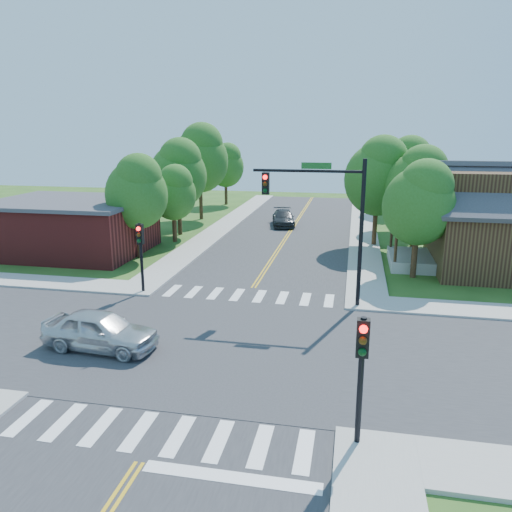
% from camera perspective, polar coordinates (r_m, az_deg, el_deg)
% --- Properties ---
extents(ground, '(100.00, 100.00, 0.00)m').
position_cam_1_polar(ground, '(20.62, -4.54, -10.14)').
color(ground, '#284D18').
rests_on(ground, ground).
extents(road_ns, '(10.00, 90.00, 0.04)m').
position_cam_1_polar(road_ns, '(20.61, -4.54, -10.09)').
color(road_ns, '#2D2D30').
rests_on(road_ns, ground).
extents(road_ew, '(90.00, 10.00, 0.04)m').
position_cam_1_polar(road_ew, '(20.61, -4.54, -10.08)').
color(road_ew, '#2D2D30').
rests_on(road_ew, ground).
extents(intersection_patch, '(10.20, 10.20, 0.06)m').
position_cam_1_polar(intersection_patch, '(20.62, -4.54, -10.14)').
color(intersection_patch, '#2D2D30').
rests_on(intersection_patch, ground).
extents(sidewalk_nw, '(40.00, 40.00, 0.14)m').
position_cam_1_polar(sidewalk_nw, '(40.73, -20.19, 1.51)').
color(sidewalk_nw, '#9E9B93').
rests_on(sidewalk_nw, ground).
extents(crosswalk_north, '(8.85, 2.00, 0.01)m').
position_cam_1_polar(crosswalk_north, '(26.19, -0.88, -4.53)').
color(crosswalk_north, white).
rests_on(crosswalk_north, ground).
extents(crosswalk_south, '(8.85, 2.00, 0.01)m').
position_cam_1_polar(crosswalk_south, '(15.47, -11.09, -19.26)').
color(crosswalk_south, white).
rests_on(crosswalk_south, ground).
extents(centerline, '(0.30, 90.00, 0.01)m').
position_cam_1_polar(centerline, '(20.60, -4.54, -10.02)').
color(centerline, gold).
rests_on(centerline, ground).
extents(stop_bar, '(4.60, 0.45, 0.09)m').
position_cam_1_polar(stop_bar, '(13.75, -2.86, -24.07)').
color(stop_bar, white).
rests_on(stop_bar, ground).
extents(signal_mast_ne, '(5.30, 0.42, 7.20)m').
position_cam_1_polar(signal_mast_ne, '(23.93, 8.00, 5.38)').
color(signal_mast_ne, black).
rests_on(signal_mast_ne, ground).
extents(signal_pole_se, '(0.34, 0.42, 3.80)m').
position_cam_1_polar(signal_pole_se, '(13.73, 11.99, -11.33)').
color(signal_pole_se, black).
rests_on(signal_pole_se, ground).
extents(signal_pole_nw, '(0.34, 0.42, 3.80)m').
position_cam_1_polar(signal_pole_nw, '(26.61, -13.07, 1.26)').
color(signal_pole_nw, black).
rests_on(signal_pole_nw, ground).
extents(building_nw, '(10.40, 8.40, 3.73)m').
position_cam_1_polar(building_nw, '(37.36, -20.36, 3.24)').
color(building_nw, maroon).
rests_on(building_nw, ground).
extents(tree_e_a, '(4.08, 3.88, 6.94)m').
position_cam_1_polar(tree_e_a, '(29.93, 18.28, 6.00)').
color(tree_e_a, '#382314').
rests_on(tree_e_a, ground).
extents(tree_e_b, '(4.43, 4.21, 7.53)m').
position_cam_1_polar(tree_e_b, '(35.93, 18.08, 7.95)').
color(tree_e_b, '#382314').
rests_on(tree_e_b, ground).
extents(tree_e_c, '(4.72, 4.48, 8.02)m').
position_cam_1_polar(tree_e_c, '(44.16, 16.82, 9.54)').
color(tree_e_c, '#382314').
rests_on(tree_e_c, ground).
extents(tree_e_d, '(4.24, 4.02, 7.20)m').
position_cam_1_polar(tree_e_d, '(53.01, 15.71, 9.76)').
color(tree_e_d, '#382314').
rests_on(tree_e_d, ground).
extents(tree_w_a, '(4.12, 3.92, 7.01)m').
position_cam_1_polar(tree_w_a, '(33.96, -13.42, 7.34)').
color(tree_w_a, '#382314').
rests_on(tree_w_a, ground).
extents(tree_w_b, '(4.63, 4.40, 7.87)m').
position_cam_1_polar(tree_w_b, '(40.98, -8.84, 9.51)').
color(tree_w_b, '#382314').
rests_on(tree_w_b, ground).
extents(tree_w_c, '(5.36, 5.09, 9.10)m').
position_cam_1_polar(tree_w_c, '(47.85, -6.38, 11.25)').
color(tree_w_c, '#382314').
rests_on(tree_w_c, ground).
extents(tree_w_d, '(4.11, 3.91, 6.99)m').
position_cam_1_polar(tree_w_d, '(57.24, -3.43, 10.43)').
color(tree_w_d, '#382314').
rests_on(tree_w_d, ground).
extents(tree_house, '(4.78, 4.54, 8.13)m').
position_cam_1_polar(tree_house, '(37.35, 13.89, 9.06)').
color(tree_house, '#382314').
rests_on(tree_house, ground).
extents(tree_bldg, '(3.51, 3.34, 5.97)m').
position_cam_1_polar(tree_bldg, '(38.47, -9.38, 7.31)').
color(tree_bldg, '#382314').
rests_on(tree_bldg, ground).
extents(car_silver, '(2.65, 4.93, 1.57)m').
position_cam_1_polar(car_silver, '(20.80, -17.38, -8.20)').
color(car_silver, silver).
rests_on(car_silver, ground).
extents(car_dgrey, '(3.63, 5.38, 1.36)m').
position_cam_1_polar(car_dgrey, '(44.93, 3.14, 4.32)').
color(car_dgrey, '#2A2C2E').
rests_on(car_dgrey, ground).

